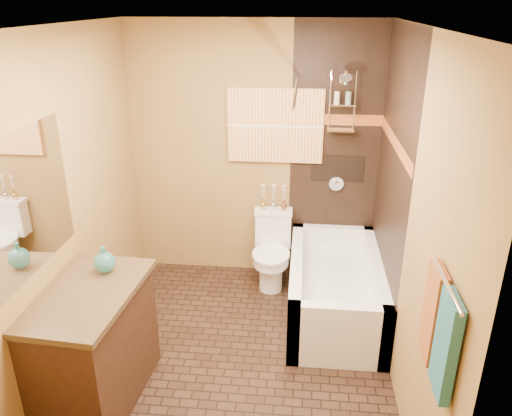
# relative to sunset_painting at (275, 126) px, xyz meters

# --- Properties ---
(floor) EXTENTS (3.00, 3.00, 0.00)m
(floor) POSITION_rel_sunset_painting_xyz_m (-0.20, -1.48, -1.55)
(floor) COLOR black
(floor) RESTS_ON ground
(wall_left) EXTENTS (0.02, 3.00, 2.50)m
(wall_left) POSITION_rel_sunset_painting_xyz_m (-1.40, -1.48, -0.30)
(wall_left) COLOR olive
(wall_left) RESTS_ON floor
(wall_right) EXTENTS (0.02, 3.00, 2.50)m
(wall_right) POSITION_rel_sunset_painting_xyz_m (1.00, -1.48, -0.30)
(wall_right) COLOR olive
(wall_right) RESTS_ON floor
(wall_back) EXTENTS (2.40, 0.02, 2.50)m
(wall_back) POSITION_rel_sunset_painting_xyz_m (-0.20, 0.02, -0.30)
(wall_back) COLOR olive
(wall_back) RESTS_ON floor
(wall_front) EXTENTS (2.40, 0.02, 2.50)m
(wall_front) POSITION_rel_sunset_painting_xyz_m (-0.20, -2.98, -0.30)
(wall_front) COLOR olive
(wall_front) RESTS_ON floor
(ceiling) EXTENTS (3.00, 3.00, 0.00)m
(ceiling) POSITION_rel_sunset_painting_xyz_m (-0.20, -1.48, 0.95)
(ceiling) COLOR silver
(ceiling) RESTS_ON wall_back
(alcove_tile_back) EXTENTS (0.85, 0.01, 2.50)m
(alcove_tile_back) POSITION_rel_sunset_painting_xyz_m (0.57, 0.01, -0.30)
(alcove_tile_back) COLOR black
(alcove_tile_back) RESTS_ON wall_back
(alcove_tile_right) EXTENTS (0.01, 1.50, 2.50)m
(alcove_tile_right) POSITION_rel_sunset_painting_xyz_m (0.99, -0.73, -0.30)
(alcove_tile_right) COLOR black
(alcove_tile_right) RESTS_ON wall_right
(mosaic_band_back) EXTENTS (0.85, 0.01, 0.10)m
(mosaic_band_back) POSITION_rel_sunset_painting_xyz_m (0.57, 0.00, 0.07)
(mosaic_band_back) COLOR #9B3A1C
(mosaic_band_back) RESTS_ON alcove_tile_back
(mosaic_band_right) EXTENTS (0.01, 1.50, 0.10)m
(mosaic_band_right) POSITION_rel_sunset_painting_xyz_m (0.98, -0.73, 0.07)
(mosaic_band_right) COLOR #9B3A1C
(mosaic_band_right) RESTS_ON alcove_tile_right
(alcove_niche) EXTENTS (0.50, 0.01, 0.25)m
(alcove_niche) POSITION_rel_sunset_painting_xyz_m (0.60, 0.01, -0.40)
(alcove_niche) COLOR black
(alcove_niche) RESTS_ON alcove_tile_back
(shower_fixtures) EXTENTS (0.24, 0.33, 1.16)m
(shower_fixtures) POSITION_rel_sunset_painting_xyz_m (0.60, -0.10, 0.12)
(shower_fixtures) COLOR silver
(shower_fixtures) RESTS_ON floor
(curtain_rod) EXTENTS (0.03, 1.55, 0.03)m
(curtain_rod) POSITION_rel_sunset_painting_xyz_m (0.20, -0.73, 0.47)
(curtain_rod) COLOR silver
(curtain_rod) RESTS_ON wall_back
(towel_bar) EXTENTS (0.02, 0.55, 0.02)m
(towel_bar) POSITION_rel_sunset_painting_xyz_m (0.95, -2.53, -0.10)
(towel_bar) COLOR silver
(towel_bar) RESTS_ON wall_right
(towel_teal) EXTENTS (0.05, 0.22, 0.52)m
(towel_teal) POSITION_rel_sunset_painting_xyz_m (0.96, -2.66, -0.37)
(towel_teal) COLOR #1F5A69
(towel_teal) RESTS_ON towel_bar
(towel_rust) EXTENTS (0.05, 0.22, 0.52)m
(towel_rust) POSITION_rel_sunset_painting_xyz_m (0.96, -2.40, -0.37)
(towel_rust) COLOR brown
(towel_rust) RESTS_ON towel_bar
(sunset_painting) EXTENTS (0.90, 0.04, 0.70)m
(sunset_painting) POSITION_rel_sunset_painting_xyz_m (0.00, 0.00, 0.00)
(sunset_painting) COLOR orange
(sunset_painting) RESTS_ON wall_back
(vanity_mirror) EXTENTS (0.01, 1.00, 0.90)m
(vanity_mirror) POSITION_rel_sunset_painting_xyz_m (-1.39, -1.93, -0.05)
(vanity_mirror) COLOR white
(vanity_mirror) RESTS_ON wall_left
(bathtub) EXTENTS (0.80, 1.50, 0.55)m
(bathtub) POSITION_rel_sunset_painting_xyz_m (0.60, -0.73, -1.33)
(bathtub) COLOR white
(bathtub) RESTS_ON floor
(toilet) EXTENTS (0.38, 0.55, 0.73)m
(toilet) POSITION_rel_sunset_painting_xyz_m (0.00, -0.25, -1.18)
(toilet) COLOR white
(toilet) RESTS_ON floor
(vanity) EXTENTS (0.68, 1.04, 0.88)m
(vanity) POSITION_rel_sunset_painting_xyz_m (-1.12, -1.93, -1.11)
(vanity) COLOR black
(vanity) RESTS_ON floor
(teal_bottle) EXTENTS (0.19, 0.19, 0.24)m
(teal_bottle) POSITION_rel_sunset_painting_xyz_m (-1.07, -1.67, -0.57)
(teal_bottle) COLOR #2A7F77
(teal_bottle) RESTS_ON vanity
(bud_vases) EXTENTS (0.26, 0.05, 0.25)m
(bud_vases) POSITION_rel_sunset_painting_xyz_m (0.00, -0.09, -0.68)
(bud_vases) COLOR gold
(bud_vases) RESTS_ON toilet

